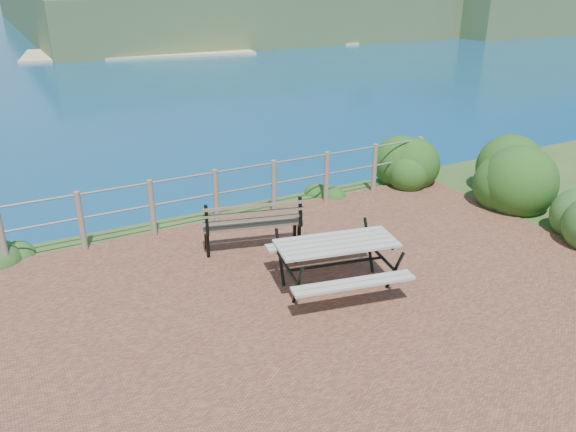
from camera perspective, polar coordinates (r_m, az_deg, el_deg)
name	(u,v)px	position (r m, az deg, el deg)	size (l,w,h in m)	color
ground	(311,313)	(7.54, 2.36, -9.86)	(10.00, 7.00, 0.12)	brown
safety_railing	(216,194)	(10.00, -7.34, 2.25)	(9.40, 0.10, 1.00)	#6B5B4C
picnic_table	(336,260)	(7.92, 4.89, -4.43)	(1.77, 1.43, 0.71)	#9B978B
park_bench	(252,216)	(8.97, -3.68, 0.05)	(1.65, 0.79, 0.90)	brown
shrub_right_front	(505,200)	(12.00, 21.19, 1.48)	(1.57, 1.57, 2.22)	#1E4716
shrub_right_edge	(411,184)	(12.40, 12.39, 3.22)	(1.18, 1.18, 1.68)	#1E4716
shrub_lip_west	(13,256)	(9.98, -26.12, -3.71)	(0.75, 0.75, 0.49)	#1D4E1E
shrub_lip_east	(320,195)	(11.50, 3.29, 2.15)	(0.66, 0.66, 0.36)	#1E4716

